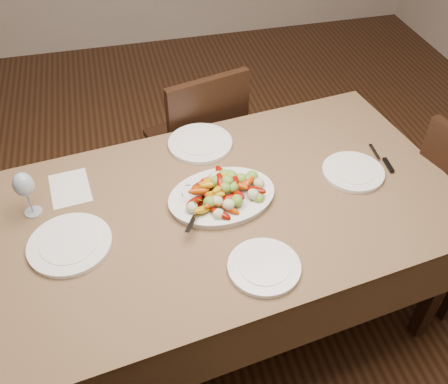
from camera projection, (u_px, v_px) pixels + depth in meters
floor at (225, 318)px, 2.43m from camera, size 6.00×6.00×0.00m
dining_table at (224, 265)px, 2.19m from camera, size 1.96×1.27×0.76m
chair_far at (194, 141)px, 2.69m from camera, size 0.51×0.51×0.95m
serving_platter at (222, 198)px, 1.94m from camera, size 0.45×0.35×0.02m
roasted_vegetables at (222, 187)px, 1.90m from camera, size 0.36×0.27×0.09m
serving_spoon at (209, 201)px, 1.87m from camera, size 0.27×0.19×0.03m
plate_left at (70, 244)px, 1.77m from camera, size 0.30×0.30×0.02m
plate_right at (353, 172)px, 2.05m from camera, size 0.25×0.25×0.02m
plate_far at (200, 143)px, 2.20m from camera, size 0.28×0.28×0.02m
plate_near at (264, 267)px, 1.69m from camera, size 0.25×0.25×0.02m
wine_glass at (26, 193)px, 1.83m from camera, size 0.08×0.08×0.20m
menu_card at (70, 188)px, 1.99m from camera, size 0.17×0.23×0.00m
table_knife at (382, 160)px, 2.12m from camera, size 0.03×0.20×0.01m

